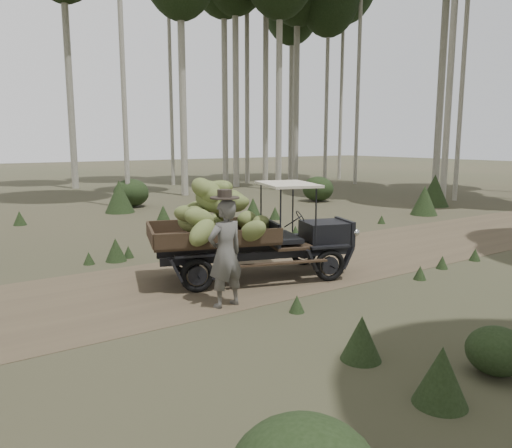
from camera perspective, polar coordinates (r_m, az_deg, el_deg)
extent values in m
plane|color=#473D2B|center=(12.32, 7.64, -4.07)|extent=(120.00, 120.00, 0.00)
cube|color=brown|center=(12.32, 7.64, -4.05)|extent=(70.00, 4.00, 0.01)
cube|color=black|center=(11.01, 7.79, -0.99)|extent=(1.10, 1.08, 0.49)
cube|color=black|center=(11.21, 10.07, -0.85)|extent=(0.36, 0.87, 0.55)
cube|color=black|center=(10.55, 1.62, -0.87)|extent=(0.45, 1.21, 0.49)
cube|color=#38281C|center=(10.26, -5.01, -1.71)|extent=(2.86, 2.28, 0.07)
cube|color=#38281C|center=(11.00, -5.84, -0.11)|extent=(2.38, 0.81, 0.28)
cube|color=#38281C|center=(9.46, -4.07, -1.68)|extent=(2.38, 0.81, 0.28)
cube|color=#38281C|center=(10.07, -11.98, -1.18)|extent=(0.54, 1.54, 0.28)
cube|color=beige|center=(10.54, 3.63, 4.56)|extent=(1.44, 1.75, 0.05)
cube|color=black|center=(10.86, -0.50, -2.86)|extent=(3.91, 1.34, 0.16)
cube|color=black|center=(10.23, 0.53, -3.64)|extent=(3.91, 1.34, 0.16)
torus|color=black|center=(11.69, 5.52, -3.08)|extent=(0.68, 0.32, 0.67)
torus|color=black|center=(10.42, 8.42, -4.71)|extent=(0.68, 0.32, 0.67)
torus|color=black|center=(10.99, -7.97, -3.95)|extent=(0.68, 0.32, 0.67)
torus|color=black|center=(9.63, -6.73, -5.87)|extent=(0.68, 0.32, 0.67)
sphere|color=beige|center=(11.59, 9.52, -0.28)|extent=(0.16, 0.16, 0.16)
sphere|color=beige|center=(10.89, 11.34, -0.97)|extent=(0.16, 0.16, 0.16)
ellipsoid|color=olive|center=(10.33, -5.65, -0.29)|extent=(0.69, 0.92, 0.63)
ellipsoid|color=olive|center=(10.24, -7.92, 1.19)|extent=(0.60, 0.67, 0.34)
ellipsoid|color=olive|center=(10.13, -2.44, 2.53)|extent=(0.67, 0.59, 0.32)
ellipsoid|color=olive|center=(10.06, -5.26, 3.60)|extent=(0.52, 0.77, 0.59)
ellipsoid|color=olive|center=(10.54, 0.63, 0.02)|extent=(0.83, 0.77, 0.52)
ellipsoid|color=olive|center=(10.46, -3.64, 1.44)|extent=(0.38, 0.63, 0.48)
ellipsoid|color=olive|center=(10.09, -5.05, 2.67)|extent=(0.87, 0.94, 0.67)
ellipsoid|color=olive|center=(10.19, -4.34, 3.82)|extent=(0.42, 0.77, 0.52)
ellipsoid|color=olive|center=(10.96, -4.38, 0.08)|extent=(0.72, 0.83, 0.52)
ellipsoid|color=olive|center=(10.46, -7.21, 1.53)|extent=(0.73, 0.36, 0.57)
ellipsoid|color=olive|center=(10.46, -2.76, 2.71)|extent=(0.88, 0.58, 0.68)
ellipsoid|color=olive|center=(10.02, -6.16, 4.15)|extent=(0.45, 0.68, 0.53)
ellipsoid|color=olive|center=(10.48, -7.49, 0.04)|extent=(0.62, 0.78, 0.48)
ellipsoid|color=olive|center=(9.93, -6.82, 1.01)|extent=(0.44, 0.80, 0.45)
ellipsoid|color=olive|center=(10.09, -3.05, 2.68)|extent=(0.74, 0.45, 0.49)
ellipsoid|color=olive|center=(10.04, -5.38, 3.70)|extent=(0.56, 0.73, 0.57)
ellipsoid|color=olive|center=(11.05, -1.04, 0.46)|extent=(0.72, 0.67, 0.44)
ellipsoid|color=olive|center=(9.59, -6.50, 0.68)|extent=(0.75, 0.53, 0.52)
ellipsoid|color=olive|center=(10.08, -4.09, 2.91)|extent=(0.82, 0.76, 0.59)
ellipsoid|color=olive|center=(10.18, -4.58, 3.99)|extent=(0.82, 0.54, 0.46)
ellipsoid|color=olive|center=(9.32, -6.16, -0.99)|extent=(0.86, 0.65, 0.67)
ellipsoid|color=olive|center=(9.54, -0.37, -0.79)|extent=(0.57, 0.80, 0.62)
imported|color=#55534E|center=(8.65, -3.53, -3.41)|extent=(0.73, 0.52, 1.90)
cylinder|color=#2F2821|center=(8.48, -3.60, 3.02)|extent=(0.55, 0.55, 0.03)
cylinder|color=#2F2821|center=(8.47, -3.60, 3.44)|extent=(0.28, 0.28, 0.15)
cylinder|color=#B2AD9E|center=(34.36, 4.67, 18.88)|extent=(0.41, 0.41, 16.90)
cylinder|color=#B2AD9E|center=(31.24, 20.89, 22.44)|extent=(0.39, 0.39, 20.30)
cylinder|color=#B2AD9E|center=(32.36, -20.84, 19.53)|extent=(0.39, 0.39, 17.61)
cylinder|color=#B2AD9E|center=(26.83, -8.50, 19.00)|extent=(0.37, 0.37, 14.64)
cylinder|color=#B2AD9E|center=(37.70, 4.05, 17.35)|extent=(0.33, 0.33, 15.98)
cylinder|color=#B2AD9E|center=(34.64, 11.84, 22.07)|extent=(0.24, 0.24, 20.96)
cylinder|color=#B2AD9E|center=(31.73, -2.36, 19.75)|extent=(0.39, 0.39, 16.97)
cylinder|color=#B2AD9E|center=(38.05, 9.85, 18.89)|extent=(0.24, 0.24, 18.24)
cylinder|color=#B2AD9E|center=(33.67, -9.97, 23.34)|extent=(0.22, 0.22, 21.93)
cylinder|color=#B2AD9E|center=(32.49, -3.64, 19.49)|extent=(0.37, 0.37, 16.97)
cylinder|color=#B2AD9E|center=(29.59, 2.67, 19.34)|extent=(0.37, 0.37, 15.80)
cylinder|color=#B2AD9E|center=(34.42, 8.16, 17.84)|extent=(0.25, 0.25, 15.76)
cylinder|color=#B2AD9E|center=(34.34, -1.05, 21.34)|extent=(0.30, 0.30, 19.76)
cone|color=#233319|center=(18.88, -25.40, 0.62)|extent=(0.45, 0.45, 0.50)
cone|color=#233319|center=(23.30, 19.73, 3.64)|extent=(1.26, 1.26, 1.40)
cone|color=#233319|center=(20.74, -15.35, 3.05)|extent=(1.17, 1.17, 1.30)
ellipsoid|color=#233319|center=(22.35, -14.06, 3.47)|extent=(1.51, 1.51, 1.21)
cone|color=#233319|center=(6.08, 20.42, -15.93)|extent=(0.61, 0.61, 0.67)
ellipsoid|color=#233319|center=(23.86, 7.09, 4.02)|extent=(1.47, 1.47, 1.17)
cone|color=#233319|center=(16.27, -4.10, 1.12)|extent=(0.90, 0.90, 1.00)
cone|color=#233319|center=(18.34, 2.19, 1.26)|extent=(0.42, 0.42, 0.47)
cone|color=#233319|center=(12.48, -15.74, -2.84)|extent=(0.51, 0.51, 0.57)
cone|color=#233319|center=(16.25, -10.54, 0.67)|extent=(0.75, 0.75, 0.83)
ellipsoid|color=#233319|center=(7.06, 25.83, -12.91)|extent=(0.75, 0.75, 0.60)
ellipsoid|color=#233319|center=(20.61, -5.19, 2.92)|extent=(1.24, 1.24, 0.99)
cone|color=#233319|center=(20.46, 18.69, 2.58)|extent=(1.03, 1.03, 1.15)
cone|color=#233319|center=(16.95, -0.35, 1.40)|extent=(0.86, 0.86, 0.95)
cone|color=#233319|center=(6.92, 11.96, -12.61)|extent=(0.55, 0.55, 0.61)
cone|color=#233319|center=(13.21, 23.74, -3.22)|extent=(0.27, 0.27, 0.30)
cone|color=#233319|center=(15.81, 7.70, -0.47)|extent=(0.27, 0.27, 0.30)
cone|color=#233319|center=(15.23, 7.16, -0.85)|extent=(0.27, 0.27, 0.30)
cone|color=#233319|center=(17.95, 14.16, 0.52)|extent=(0.27, 0.27, 0.30)
cone|color=#233319|center=(8.59, 4.68, -9.07)|extent=(0.27, 0.27, 0.30)
cone|color=#233319|center=(13.28, -8.38, -2.43)|extent=(0.27, 0.27, 0.30)
cone|color=#233319|center=(12.79, -14.37, -3.09)|extent=(0.27, 0.27, 0.30)
cone|color=#233319|center=(16.53, 11.00, -0.13)|extent=(0.27, 0.27, 0.30)
cone|color=#233319|center=(14.06, -2.19, -1.66)|extent=(0.27, 0.27, 0.30)
cone|color=#233319|center=(14.59, 3.54, -1.25)|extent=(0.27, 0.27, 0.30)
cone|color=#233319|center=(15.35, 5.76, -0.74)|extent=(0.27, 0.27, 0.30)
cone|color=#233319|center=(12.11, 20.51, -4.11)|extent=(0.27, 0.27, 0.30)
cone|color=#233319|center=(12.56, -10.70, -3.19)|extent=(0.27, 0.27, 0.30)
cone|color=#233319|center=(12.37, -18.57, -3.72)|extent=(0.27, 0.27, 0.30)
cone|color=#233319|center=(11.03, 18.23, -5.30)|extent=(0.27, 0.27, 0.30)
cone|color=#233319|center=(15.33, 4.53, -0.74)|extent=(0.27, 0.27, 0.30)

